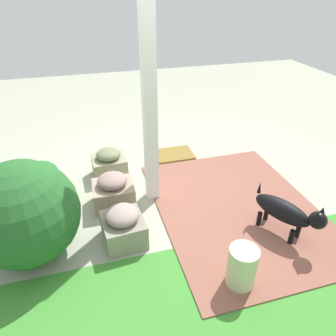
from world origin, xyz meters
The scene contains 11 objects.
ground_plane centered at (0.00, 0.00, 0.00)m, with size 12.00×12.00×0.00m, color #A4A78F.
brick_path centered at (-0.74, 0.60, 0.01)m, with size 1.80×2.40×0.02m, color #8D5545.
porch_pillar centered at (0.17, 0.08, 1.18)m, with size 0.14×0.14×2.35m, color white.
stone_planter_nearest centered at (0.61, -0.54, 0.19)m, with size 0.46×0.39×0.41m.
stone_planter_near centered at (0.64, 0.11, 0.19)m, with size 0.48×0.42×0.42m.
stone_planter_mid centered at (0.62, 0.74, 0.19)m, with size 0.44×0.47×0.42m.
round_shrub centered at (1.50, 0.68, 0.50)m, with size 1.00×1.00×1.00m, color #235B26.
terracotta_pot_broad centered at (1.47, -0.31, 0.26)m, with size 0.45×0.45×0.45m.
dog centered at (-1.00, 1.11, 0.30)m, with size 0.48×0.72×0.52m.
ceramic_urn centered at (-0.28, 1.56, 0.21)m, with size 0.26×0.26×0.41m, color beige.
doormat centered at (-0.40, -0.85, 0.01)m, with size 0.57×0.44×0.03m, color olive.
Camera 1 is at (0.83, 3.14, 2.34)m, focal length 33.24 mm.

